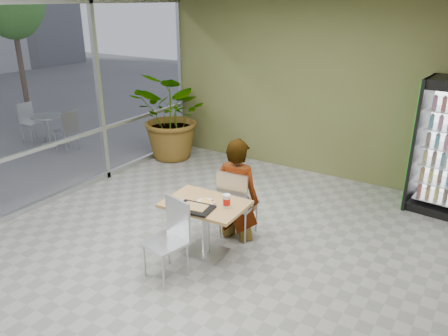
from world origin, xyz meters
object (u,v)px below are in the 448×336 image
at_px(dining_table, 205,217).
at_px(chair_far, 235,199).
at_px(chair_near, 172,232).
at_px(soda_cup, 227,201).
at_px(cafeteria_tray, 195,208).
at_px(potted_plant, 174,116).
at_px(seated_woman, 237,199).

xyz_separation_m(dining_table, chair_far, (0.11, 0.56, 0.06)).
height_order(chair_near, soda_cup, chair_near).
relative_size(cafeteria_tray, potted_plant, 0.24).
height_order(dining_table, soda_cup, soda_cup).
distance_m(chair_far, soda_cup, 0.60).
bearing_deg(chair_near, seated_woman, 93.20).
bearing_deg(chair_near, cafeteria_tray, 87.50).
distance_m(dining_table, chair_near, 0.58).
distance_m(chair_far, cafeteria_tray, 0.81).
height_order(soda_cup, cafeteria_tray, soda_cup).
xyz_separation_m(seated_woman, cafeteria_tray, (-0.10, -0.84, 0.19)).
bearing_deg(cafeteria_tray, seated_woman, 82.99).
height_order(chair_near, seated_woman, seated_woman).
bearing_deg(cafeteria_tray, soda_cup, 41.58).
bearing_deg(soda_cup, seated_woman, 108.59).
xyz_separation_m(chair_far, chair_near, (-0.21, -1.13, -0.03)).
xyz_separation_m(dining_table, chair_near, (-0.09, -0.57, 0.03)).
relative_size(dining_table, seated_woman, 0.60).
relative_size(chair_near, seated_woman, 0.55).
distance_m(chair_near, potted_plant, 4.19).
bearing_deg(seated_woman, chair_far, 94.11).
xyz_separation_m(chair_far, potted_plant, (-2.77, 2.17, 0.31)).
bearing_deg(potted_plant, cafeteria_tray, -47.95).
bearing_deg(chair_near, chair_far, 92.30).
distance_m(dining_table, cafeteria_tray, 0.32).
bearing_deg(seated_woman, cafeteria_tray, 78.27).
bearing_deg(cafeteria_tray, chair_far, 81.86).
height_order(dining_table, potted_plant, potted_plant).
bearing_deg(potted_plant, chair_near, -52.08).
relative_size(chair_far, chair_near, 1.05).
distance_m(chair_near, soda_cup, 0.77).
bearing_deg(soda_cup, cafeteria_tray, -138.42).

